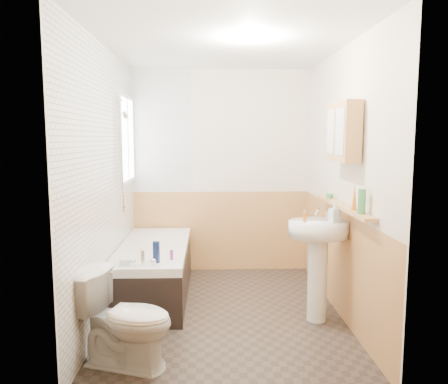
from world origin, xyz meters
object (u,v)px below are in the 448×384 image
Objects in this scene: pine_shelf at (343,206)px; toilet at (125,319)px; sink at (318,250)px; bathtub at (154,269)px; medicine_cabinet at (343,132)px.

toilet is at bearing -158.16° from pine_shelf.
pine_shelf is (0.20, -0.03, 0.40)m from sink.
toilet is at bearing -91.19° from bathtub.
pine_shelf reaches higher than sink.
toilet is 2.34m from medicine_cabinet.
sink is at bearing -23.86° from bathtub.
pine_shelf is at bearing 50.70° from medicine_cabinet.
bathtub is at bearing 141.24° from sink.
bathtub is 1.25× the size of pine_shelf.
sink is 0.45m from pine_shelf.
bathtub is 2.38m from medicine_cabinet.
pine_shelf is (1.80, 0.72, 0.71)m from toilet.
pine_shelf is at bearing -22.32° from bathtub.
sink is 1.07m from medicine_cabinet.
bathtub is 3.04× the size of medicine_cabinet.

